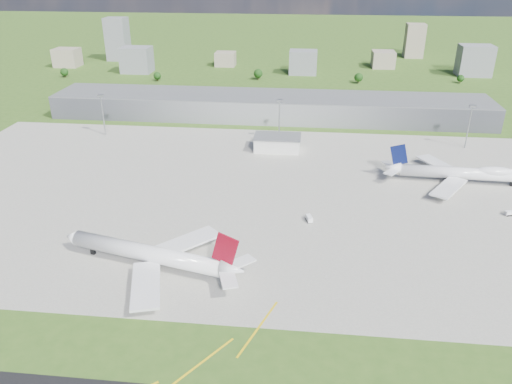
# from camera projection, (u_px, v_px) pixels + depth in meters

# --- Properties ---
(ground) EXTENTS (1400.00, 1400.00, 0.00)m
(ground) POSITION_uv_depth(u_px,v_px,m) (268.00, 123.00, 337.56)
(ground) COLOR #34561B
(ground) RESTS_ON ground
(apron) EXTENTS (360.00, 190.00, 0.08)m
(apron) POSITION_uv_depth(u_px,v_px,m) (268.00, 194.00, 237.77)
(apron) COLOR gray
(apron) RESTS_ON ground
(terminal) EXTENTS (300.00, 42.00, 15.00)m
(terminal) POSITION_uv_depth(u_px,v_px,m) (270.00, 107.00, 347.82)
(terminal) COLOR gray
(terminal) RESTS_ON ground
(ops_building) EXTENTS (26.00, 16.00, 8.00)m
(ops_building) POSITION_uv_depth(u_px,v_px,m) (277.00, 143.00, 289.97)
(ops_building) COLOR silver
(ops_building) RESTS_ON ground
(mast_west) EXTENTS (3.50, 2.00, 25.90)m
(mast_west) POSITION_uv_depth(u_px,v_px,m) (102.00, 108.00, 308.24)
(mast_west) COLOR gray
(mast_west) RESTS_ON ground
(mast_center) EXTENTS (3.50, 2.00, 25.90)m
(mast_center) POSITION_uv_depth(u_px,v_px,m) (279.00, 113.00, 297.57)
(mast_center) COLOR gray
(mast_center) RESTS_ON ground
(mast_east) EXTENTS (3.50, 2.00, 25.90)m
(mast_east) POSITION_uv_depth(u_px,v_px,m) (470.00, 119.00, 286.89)
(mast_east) COLOR gray
(mast_east) RESTS_ON ground
(airliner_red_twin) EXTENTS (72.39, 55.45, 20.11)m
(airliner_red_twin) POSITION_uv_depth(u_px,v_px,m) (153.00, 255.00, 179.17)
(airliner_red_twin) COLOR white
(airliner_red_twin) RESTS_ON ground
(airliner_blue_quad) EXTENTS (72.39, 56.72, 18.90)m
(airliner_blue_quad) POSITION_uv_depth(u_px,v_px,m) (462.00, 173.00, 246.86)
(airliner_blue_quad) COLOR white
(airliner_blue_quad) RESTS_ON ground
(tug_yellow) EXTENTS (3.55, 3.09, 1.58)m
(tug_yellow) POSITION_uv_depth(u_px,v_px,m) (187.00, 258.00, 185.64)
(tug_yellow) COLOR yellow
(tug_yellow) RESTS_ON ground
(van_white_near) EXTENTS (3.32, 5.13, 2.44)m
(van_white_near) POSITION_uv_depth(u_px,v_px,m) (309.00, 219.00, 212.60)
(van_white_near) COLOR white
(van_white_near) RESTS_ON ground
(van_white_far) EXTENTS (4.43, 2.92, 2.16)m
(van_white_far) POSITION_uv_depth(u_px,v_px,m) (510.00, 213.00, 217.36)
(van_white_far) COLOR white
(van_white_far) RESTS_ON ground
(bldg_far_w) EXTENTS (24.00, 20.00, 18.00)m
(bldg_far_w) POSITION_uv_depth(u_px,v_px,m) (67.00, 57.00, 507.77)
(bldg_far_w) COLOR gray
(bldg_far_w) RESTS_ON ground
(bldg_w) EXTENTS (28.00, 22.00, 24.00)m
(bldg_w) POSITION_uv_depth(u_px,v_px,m) (137.00, 60.00, 480.75)
(bldg_w) COLOR slate
(bldg_w) RESTS_ON ground
(bldg_cw) EXTENTS (20.00, 18.00, 14.00)m
(bldg_cw) POSITION_uv_depth(u_px,v_px,m) (225.00, 59.00, 511.06)
(bldg_cw) COLOR gray
(bldg_cw) RESTS_ON ground
(bldg_c) EXTENTS (26.00, 20.00, 22.00)m
(bldg_c) POSITION_uv_depth(u_px,v_px,m) (303.00, 62.00, 474.63)
(bldg_c) COLOR slate
(bldg_c) RESTS_ON ground
(bldg_ce) EXTENTS (22.00, 24.00, 16.00)m
(bldg_ce) POSITION_uv_depth(u_px,v_px,m) (383.00, 59.00, 504.08)
(bldg_ce) COLOR gray
(bldg_ce) RESTS_ON ground
(bldg_e) EXTENTS (30.00, 22.00, 28.00)m
(bldg_e) POSITION_uv_depth(u_px,v_px,m) (475.00, 61.00, 466.80)
(bldg_e) COLOR slate
(bldg_e) RESTS_ON ground
(bldg_tall_w) EXTENTS (22.00, 20.00, 44.00)m
(bldg_tall_w) POSITION_uv_depth(u_px,v_px,m) (118.00, 39.00, 534.25)
(bldg_tall_w) COLOR slate
(bldg_tall_w) RESTS_ON ground
(bldg_tall_e) EXTENTS (20.00, 18.00, 36.00)m
(bldg_tall_e) POSITION_uv_depth(u_px,v_px,m) (414.00, 41.00, 549.81)
(bldg_tall_e) COLOR gray
(bldg_tall_e) RESTS_ON ground
(tree_far_w) EXTENTS (7.20, 7.20, 8.80)m
(tree_far_w) POSITION_uv_depth(u_px,v_px,m) (64.00, 72.00, 462.55)
(tree_far_w) COLOR #382314
(tree_far_w) RESTS_ON ground
(tree_w) EXTENTS (6.75, 6.75, 8.25)m
(tree_w) POSITION_uv_depth(u_px,v_px,m) (157.00, 76.00, 449.46)
(tree_w) COLOR #382314
(tree_w) RESTS_ON ground
(tree_c) EXTENTS (8.10, 8.10, 9.90)m
(tree_c) POSITION_uv_depth(u_px,v_px,m) (258.00, 73.00, 453.78)
(tree_c) COLOR #382314
(tree_c) RESTS_ON ground
(tree_e) EXTENTS (7.65, 7.65, 9.35)m
(tree_e) POSITION_uv_depth(u_px,v_px,m) (359.00, 77.00, 440.69)
(tree_e) COLOR #382314
(tree_e) RESTS_ON ground
(tree_far_e) EXTENTS (6.30, 6.30, 7.70)m
(tree_far_e) POSITION_uv_depth(u_px,v_px,m) (461.00, 78.00, 441.36)
(tree_far_e) COLOR #382314
(tree_far_e) RESTS_ON ground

